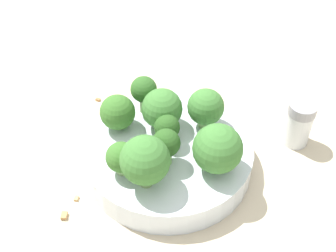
# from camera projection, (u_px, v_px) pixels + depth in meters

# --- Properties ---
(ground_plane) EXTENTS (3.00, 3.00, 0.00)m
(ground_plane) POSITION_uv_depth(u_px,v_px,m) (168.00, 165.00, 0.62)
(ground_plane) COLOR beige
(bowl) EXTENTS (0.22, 0.22, 0.04)m
(bowl) POSITION_uv_depth(u_px,v_px,m) (168.00, 156.00, 0.61)
(bowl) COLOR silver
(bowl) RESTS_ON ground_plane
(broccoli_floret_0) EXTENTS (0.03, 0.03, 0.04)m
(broccoli_floret_0) POSITION_uv_depth(u_px,v_px,m) (169.00, 128.00, 0.58)
(broccoli_floret_0) COLOR #7A9E5B
(broccoli_floret_0) RESTS_ON bowl
(broccoli_floret_1) EXTENTS (0.04, 0.04, 0.06)m
(broccoli_floret_1) POSITION_uv_depth(u_px,v_px,m) (144.00, 91.00, 0.62)
(broccoli_floret_1) COLOR #7A9E5B
(broccoli_floret_1) RESTS_ON bowl
(broccoli_floret_2) EXTENTS (0.06, 0.06, 0.07)m
(broccoli_floret_2) POSITION_uv_depth(u_px,v_px,m) (145.00, 161.00, 0.52)
(broccoli_floret_2) COLOR #7A9E5B
(broccoli_floret_2) RESTS_ON bowl
(broccoli_floret_3) EXTENTS (0.05, 0.05, 0.06)m
(broccoli_floret_3) POSITION_uv_depth(u_px,v_px,m) (164.00, 109.00, 0.60)
(broccoli_floret_3) COLOR #7A9E5B
(broccoli_floret_3) RESTS_ON bowl
(broccoli_floret_4) EXTENTS (0.06, 0.06, 0.06)m
(broccoli_floret_4) POSITION_uv_depth(u_px,v_px,m) (218.00, 149.00, 0.54)
(broccoli_floret_4) COLOR #84AD66
(broccoli_floret_4) RESTS_ON bowl
(broccoli_floret_5) EXTENTS (0.03, 0.03, 0.05)m
(broccoli_floret_5) POSITION_uv_depth(u_px,v_px,m) (166.00, 144.00, 0.55)
(broccoli_floret_5) COLOR #8EB770
(broccoli_floret_5) RESTS_ON bowl
(broccoli_floret_6) EXTENTS (0.05, 0.05, 0.06)m
(broccoli_floret_6) POSITION_uv_depth(u_px,v_px,m) (206.00, 108.00, 0.60)
(broccoli_floret_6) COLOR #8EB770
(broccoli_floret_6) RESTS_ON bowl
(broccoli_floret_7) EXTENTS (0.05, 0.05, 0.05)m
(broccoli_floret_7) POSITION_uv_depth(u_px,v_px,m) (118.00, 112.00, 0.60)
(broccoli_floret_7) COLOR #84AD66
(broccoli_floret_7) RESTS_ON bowl
(broccoli_floret_8) EXTENTS (0.04, 0.04, 0.04)m
(broccoli_floret_8) POSITION_uv_depth(u_px,v_px,m) (121.00, 158.00, 0.55)
(broccoli_floret_8) COLOR #8EB770
(broccoli_floret_8) RESTS_ON bowl
(pepper_shaker) EXTENTS (0.04, 0.04, 0.07)m
(pepper_shaker) POSITION_uv_depth(u_px,v_px,m) (299.00, 123.00, 0.63)
(pepper_shaker) COLOR silver
(pepper_shaker) RESTS_ON ground_plane
(almond_crumb_0) EXTENTS (0.01, 0.01, 0.01)m
(almond_crumb_0) POSITION_uv_depth(u_px,v_px,m) (64.00, 215.00, 0.56)
(almond_crumb_0) COLOR #AD7F4C
(almond_crumb_0) RESTS_ON ground_plane
(almond_crumb_1) EXTENTS (0.01, 0.01, 0.01)m
(almond_crumb_1) POSITION_uv_depth(u_px,v_px,m) (167.00, 96.00, 0.71)
(almond_crumb_1) COLOR #AD7F4C
(almond_crumb_1) RESTS_ON ground_plane
(almond_crumb_2) EXTENTS (0.01, 0.01, 0.01)m
(almond_crumb_2) POSITION_uv_depth(u_px,v_px,m) (98.00, 99.00, 0.71)
(almond_crumb_2) COLOR olive
(almond_crumb_2) RESTS_ON ground_plane
(almond_crumb_3) EXTENTS (0.01, 0.01, 0.01)m
(almond_crumb_3) POSITION_uv_depth(u_px,v_px,m) (76.00, 198.00, 0.58)
(almond_crumb_3) COLOR tan
(almond_crumb_3) RESTS_ON ground_plane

